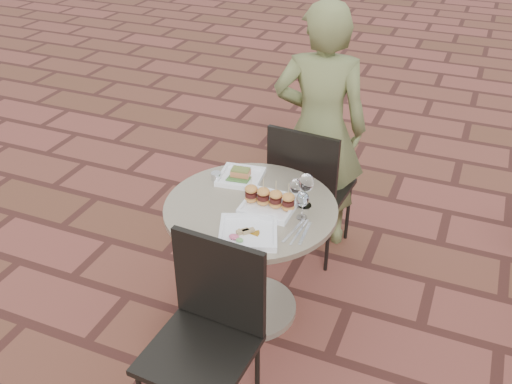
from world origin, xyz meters
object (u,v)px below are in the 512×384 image
at_px(chair_far, 308,182).
at_px(plate_tuna, 248,232).
at_px(chair_near, 209,323).
at_px(plate_salmon, 241,176).
at_px(cafe_table, 251,244).
at_px(plate_sliders, 269,201).
at_px(diner, 320,129).

bearing_deg(chair_far, plate_tuna, 92.85).
xyz_separation_m(chair_near, plate_salmon, (-0.24, 0.90, 0.20)).
bearing_deg(chair_far, cafe_table, 84.21).
bearing_deg(plate_sliders, plate_tuna, -91.53).
relative_size(plate_salmon, plate_tuna, 0.74).
relative_size(chair_far, chair_near, 1.00).
distance_m(chair_near, plate_tuna, 0.48).
distance_m(chair_near, plate_salmon, 0.95).
xyz_separation_m(cafe_table, chair_far, (0.11, 0.63, 0.07)).
bearing_deg(chair_near, diner, 92.59).
distance_m(chair_far, diner, 0.34).
relative_size(cafe_table, chair_far, 0.97).
bearing_deg(plate_sliders, plate_salmon, 141.03).
xyz_separation_m(diner, plate_salmon, (-0.26, -0.63, -0.05)).
bearing_deg(plate_tuna, diner, 89.25).
height_order(chair_near, plate_tuna, chair_near).
bearing_deg(chair_far, plate_sliders, 92.86).
bearing_deg(chair_near, plate_tuna, 93.03).
bearing_deg(plate_salmon, chair_near, -74.78).
xyz_separation_m(plate_sliders, plate_tuna, (-0.01, -0.26, -0.02)).
height_order(diner, plate_sliders, diner).
bearing_deg(chair_near, chair_far, 92.13).
height_order(diner, plate_salmon, diner).
bearing_deg(diner, cafe_table, 70.46).
height_order(cafe_table, chair_far, chair_far).
height_order(cafe_table, chair_near, chair_near).
bearing_deg(chair_far, plate_salmon, 60.60).
height_order(diner, plate_tuna, diner).
bearing_deg(plate_tuna, cafe_table, 110.33).
bearing_deg(diner, chair_far, 79.48).
bearing_deg(plate_tuna, plate_salmon, 117.86).
height_order(plate_salmon, plate_tuna, plate_salmon).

